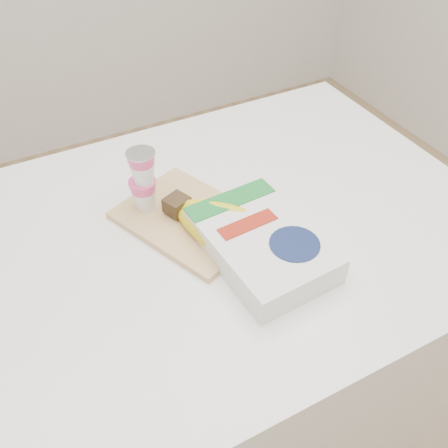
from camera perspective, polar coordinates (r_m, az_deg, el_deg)
name	(u,v)px	position (r m, az deg, el deg)	size (l,w,h in m)	color
room	(189,68)	(0.85, -3.98, 17.32)	(4.00, 4.00, 4.00)	tan
table	(204,359)	(1.45, -2.32, -15.13)	(1.31, 0.87, 0.98)	white
cutting_board	(190,219)	(1.09, -3.93, 0.58)	(0.22, 0.30, 0.01)	tan
bananas	(205,219)	(1.04, -2.19, 0.62)	(0.17, 0.21, 0.06)	#382816
yogurt_stack	(143,179)	(1.07, -9.27, 5.11)	(0.06, 0.06, 0.14)	white
cereal_box	(261,244)	(1.00, 4.28, -2.33)	(0.21, 0.30, 0.06)	white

